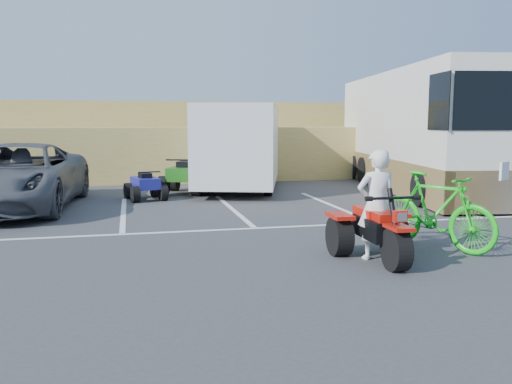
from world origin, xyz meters
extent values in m
plane|color=#39393C|center=(0.00, 0.00, 0.00)|extent=(100.00, 100.00, 0.00)
cube|color=white|center=(-5.40, 5.00, 0.00)|extent=(0.12, 5.00, 0.01)
cube|color=white|center=(-2.70, 5.00, 0.00)|extent=(0.12, 5.00, 0.01)
cube|color=white|center=(0.00, 5.00, 0.00)|extent=(0.12, 5.00, 0.01)
cube|color=white|center=(2.70, 5.00, 0.00)|extent=(0.12, 5.00, 0.01)
cube|color=white|center=(5.40, 5.00, 0.00)|extent=(0.12, 5.00, 0.01)
cube|color=white|center=(8.10, 5.00, 0.00)|extent=(0.12, 5.00, 0.01)
cube|color=white|center=(0.00, 2.40, 0.00)|extent=(28.00, 0.12, 0.01)
cube|color=olive|center=(0.00, 14.00, 1.00)|extent=(40.00, 6.00, 2.00)
cube|color=olive|center=(0.00, 17.50, 2.00)|extent=(40.00, 4.00, 2.20)
imported|color=white|center=(1.33, -0.50, 0.89)|extent=(0.66, 0.44, 1.78)
imported|color=#14BF19|center=(2.64, -0.07, 0.67)|extent=(1.69, 2.25, 1.35)
imported|color=#4D5055|center=(-5.32, 6.25, 0.83)|extent=(3.26, 6.21, 1.67)
cube|color=silver|center=(1.01, 8.93, 1.51)|extent=(3.93, 6.27, 2.44)
cylinder|color=black|center=(1.01, 8.93, 0.34)|extent=(2.25, 1.27, 0.68)
cube|color=silver|center=(6.71, 7.62, 1.91)|extent=(4.22, 10.62, 3.72)
cube|color=brown|center=(6.71, 7.62, 0.57)|extent=(4.27, 10.63, 1.03)
cube|color=black|center=(5.88, 2.50, 2.69)|extent=(2.35, 0.41, 1.34)
camera|label=1|loc=(-2.51, -8.42, 2.21)|focal=38.00mm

